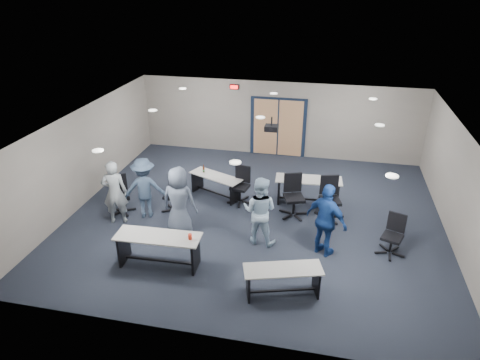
% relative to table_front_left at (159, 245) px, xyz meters
% --- Properties ---
extents(floor, '(10.00, 10.00, 0.00)m').
position_rel_table_front_left_xyz_m(floor, '(1.74, 2.65, -0.54)').
color(floor, black).
rests_on(floor, ground).
extents(back_wall, '(10.00, 0.04, 2.70)m').
position_rel_table_front_left_xyz_m(back_wall, '(1.74, 7.15, 0.81)').
color(back_wall, gray).
rests_on(back_wall, floor).
extents(front_wall, '(10.00, 0.04, 2.70)m').
position_rel_table_front_left_xyz_m(front_wall, '(1.74, -1.85, 0.81)').
color(front_wall, gray).
rests_on(front_wall, floor).
extents(left_wall, '(0.04, 9.00, 2.70)m').
position_rel_table_front_left_xyz_m(left_wall, '(-3.26, 2.65, 0.81)').
color(left_wall, gray).
rests_on(left_wall, floor).
extents(right_wall, '(0.04, 9.00, 2.70)m').
position_rel_table_front_left_xyz_m(right_wall, '(6.74, 2.65, 0.81)').
color(right_wall, gray).
rests_on(right_wall, floor).
extents(ceiling, '(10.00, 9.00, 0.04)m').
position_rel_table_front_left_xyz_m(ceiling, '(1.74, 2.65, 2.16)').
color(ceiling, white).
rests_on(ceiling, back_wall).
extents(double_door, '(2.00, 0.07, 2.20)m').
position_rel_table_front_left_xyz_m(double_door, '(1.74, 7.12, 0.51)').
color(double_door, black).
rests_on(double_door, back_wall).
extents(exit_sign, '(0.32, 0.07, 0.18)m').
position_rel_table_front_left_xyz_m(exit_sign, '(0.14, 7.10, 1.91)').
color(exit_sign, black).
rests_on(exit_sign, back_wall).
extents(ceiling_projector, '(0.35, 0.32, 0.37)m').
position_rel_table_front_left_xyz_m(ceiling_projector, '(2.04, 3.15, 1.87)').
color(ceiling_projector, black).
rests_on(ceiling_projector, ceiling).
extents(ceiling_can_lights, '(6.24, 5.74, 0.02)m').
position_rel_table_front_left_xyz_m(ceiling_can_lights, '(1.74, 2.90, 2.13)').
color(ceiling_can_lights, white).
rests_on(ceiling_can_lights, ceiling).
extents(table_front_left, '(1.95, 0.72, 0.91)m').
position_rel_table_front_left_xyz_m(table_front_left, '(0.00, 0.00, 0.00)').
color(table_front_left, '#A7A69E').
rests_on(table_front_left, floor).
extents(table_front_right, '(1.70, 0.98, 0.65)m').
position_rel_table_front_left_xyz_m(table_front_right, '(2.86, -0.42, -0.09)').
color(table_front_right, '#A7A69E').
rests_on(table_front_right, floor).
extents(table_back_left, '(1.72, 1.15, 0.91)m').
position_rel_table_front_left_xyz_m(table_back_left, '(0.37, 3.54, -0.08)').
color(table_back_left, '#A7A69E').
rests_on(table_back_left, floor).
extents(table_back_right, '(1.92, 0.76, 0.76)m').
position_rel_table_front_left_xyz_m(table_back_right, '(3.10, 3.69, -0.02)').
color(table_back_right, '#A7A69E').
rests_on(table_back_right, floor).
extents(chair_back_a, '(0.70, 0.70, 1.03)m').
position_rel_table_front_left_xyz_m(chair_back_a, '(-0.55, 2.41, -0.02)').
color(chair_back_a, black).
rests_on(chair_back_a, floor).
extents(chair_back_b, '(0.80, 0.80, 1.09)m').
position_rel_table_front_left_xyz_m(chair_back_b, '(1.17, 3.27, 0.01)').
color(chair_back_b, black).
rests_on(chair_back_b, floor).
extents(chair_back_c, '(0.94, 0.94, 1.18)m').
position_rel_table_front_left_xyz_m(chair_back_c, '(2.77, 2.86, 0.05)').
color(chair_back_c, black).
rests_on(chair_back_c, floor).
extents(chair_back_d, '(0.91, 0.91, 1.19)m').
position_rel_table_front_left_xyz_m(chair_back_d, '(3.74, 2.91, 0.06)').
color(chair_back_d, black).
rests_on(chair_back_d, floor).
extents(chair_loose_left, '(0.92, 0.92, 1.07)m').
position_rel_table_front_left_xyz_m(chair_loose_left, '(-1.95, 2.04, -0.00)').
color(chair_loose_left, black).
rests_on(chair_loose_left, floor).
extents(chair_loose_right, '(0.83, 0.83, 1.01)m').
position_rel_table_front_left_xyz_m(chair_loose_right, '(5.21, 1.55, -0.03)').
color(chair_loose_right, black).
rests_on(chair_loose_right, floor).
extents(person_gray, '(0.74, 0.59, 1.78)m').
position_rel_table_front_left_xyz_m(person_gray, '(-1.82, 1.54, 0.35)').
color(person_gray, gray).
rests_on(person_gray, floor).
extents(person_plaid, '(0.92, 0.63, 1.83)m').
position_rel_table_front_left_xyz_m(person_plaid, '(0.01, 1.39, 0.38)').
color(person_plaid, slate).
rests_on(person_plaid, floor).
extents(person_lightblue, '(0.94, 0.78, 1.76)m').
position_rel_table_front_left_xyz_m(person_lightblue, '(2.06, 1.42, 0.34)').
color(person_lightblue, '#ACCBE4').
rests_on(person_lightblue, floor).
extents(person_navy, '(1.14, 0.96, 1.83)m').
position_rel_table_front_left_xyz_m(person_navy, '(3.66, 1.23, 0.38)').
color(person_navy, navy).
rests_on(person_navy, floor).
extents(person_back, '(1.25, 0.96, 1.71)m').
position_rel_table_front_left_xyz_m(person_back, '(-1.19, 2.01, 0.32)').
color(person_back, '#364961').
rests_on(person_back, floor).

